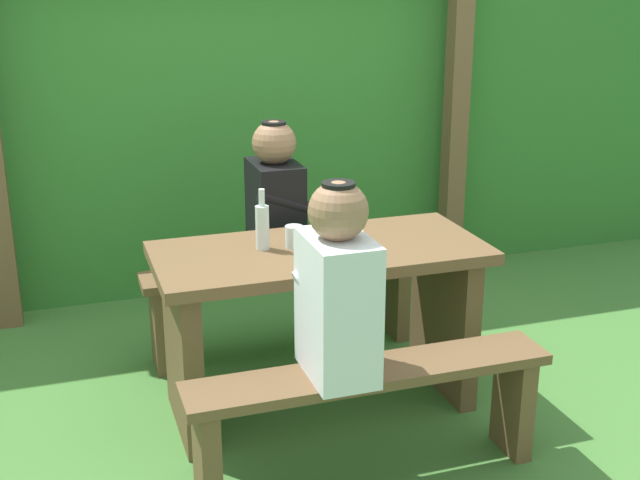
# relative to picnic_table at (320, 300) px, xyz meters

# --- Properties ---
(ground_plane) EXTENTS (12.00, 12.00, 0.00)m
(ground_plane) POSITION_rel_picnic_table_xyz_m (0.00, 0.00, -0.51)
(ground_plane) COLOR #427734
(hedge_backdrop) EXTENTS (6.40, 0.95, 2.26)m
(hedge_backdrop) POSITION_rel_picnic_table_xyz_m (0.00, 2.01, 0.62)
(hedge_backdrop) COLOR #32762C
(hedge_backdrop) RESTS_ON ground_plane
(pergola_post_right) EXTENTS (0.12, 0.12, 1.92)m
(pergola_post_right) POSITION_rel_picnic_table_xyz_m (1.33, 1.38, 0.45)
(pergola_post_right) COLOR brown
(pergola_post_right) RESTS_ON ground_plane
(picnic_table) EXTENTS (1.40, 0.64, 0.75)m
(picnic_table) POSITION_rel_picnic_table_xyz_m (0.00, 0.00, 0.00)
(picnic_table) COLOR brown
(picnic_table) RESTS_ON ground_plane
(bench_near) EXTENTS (1.40, 0.24, 0.47)m
(bench_near) POSITION_rel_picnic_table_xyz_m (0.00, -0.59, -0.17)
(bench_near) COLOR brown
(bench_near) RESTS_ON ground_plane
(bench_far) EXTENTS (1.40, 0.24, 0.47)m
(bench_far) POSITION_rel_picnic_table_xyz_m (0.00, 0.59, -0.17)
(bench_far) COLOR brown
(bench_far) RESTS_ON ground_plane
(person_white_shirt) EXTENTS (0.25, 0.35, 0.72)m
(person_white_shirt) POSITION_rel_picnic_table_xyz_m (-0.13, -0.59, 0.29)
(person_white_shirt) COLOR silver
(person_white_shirt) RESTS_ON bench_near
(person_black_coat) EXTENTS (0.25, 0.35, 0.72)m
(person_black_coat) POSITION_rel_picnic_table_xyz_m (-0.03, 0.59, 0.29)
(person_black_coat) COLOR black
(person_black_coat) RESTS_ON bench_far
(drinking_glass) EXTENTS (0.08, 0.08, 0.09)m
(drinking_glass) POSITION_rel_picnic_table_xyz_m (-0.10, 0.04, 0.29)
(drinking_glass) COLOR silver
(drinking_glass) RESTS_ON picnic_table
(bottle_left) EXTENTS (0.06, 0.06, 0.26)m
(bottle_left) POSITION_rel_picnic_table_xyz_m (-0.23, 0.06, 0.34)
(bottle_left) COLOR silver
(bottle_left) RESTS_ON picnic_table
(cell_phone) EXTENTS (0.09, 0.15, 0.01)m
(cell_phone) POSITION_rel_picnic_table_xyz_m (0.16, -0.12, 0.24)
(cell_phone) COLOR silver
(cell_phone) RESTS_ON picnic_table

